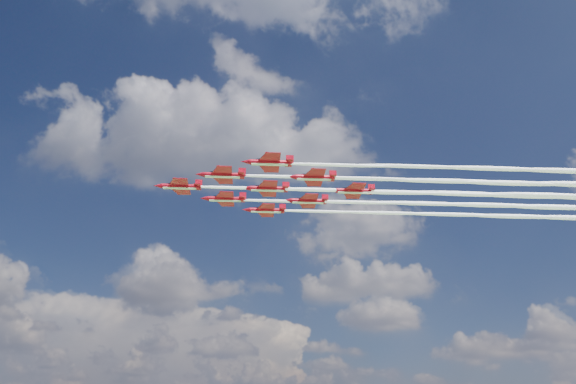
{
  "coord_description": "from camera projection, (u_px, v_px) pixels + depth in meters",
  "views": [
    {
      "loc": [
        7.03,
        -127.58,
        18.84
      ],
      "look_at": [
        7.74,
        -1.08,
        72.92
      ],
      "focal_mm": 35.0,
      "sensor_mm": 36.0,
      "label": 1
    }
  ],
  "objects": [
    {
      "name": "jet_lead",
      "position": [
        464.0,
        194.0,
        138.71
      ],
      "size": [
        146.79,
        14.15,
        2.86
      ],
      "rotation": [
        0.0,
        0.0,
        0.06
      ],
      "color": "#A20919"
    },
    {
      "name": "jet_row2_port",
      "position": [
        518.0,
        183.0,
        132.72
      ],
      "size": [
        146.79,
        14.15,
        2.86
      ],
      "rotation": [
        0.0,
        0.0,
        0.06
      ],
      "color": "#A20919"
    },
    {
      "name": "jet_row2_starb",
      "position": [
        494.0,
        205.0,
        145.96
      ],
      "size": [
        146.79,
        14.15,
        2.86
      ],
      "rotation": [
        0.0,
        0.0,
        0.06
      ],
      "color": "#A20919"
    },
    {
      "name": "jet_row3_centre",
      "position": [
        546.0,
        196.0,
        139.96
      ],
      "size": [
        146.79,
        14.15,
        2.86
      ],
      "rotation": [
        0.0,
        0.0,
        0.06
      ],
      "color": "#A20919"
    },
    {
      "name": "jet_row3_starb",
      "position": [
        521.0,
        216.0,
        153.2
      ],
      "size": [
        146.79,
        14.15,
        2.86
      ],
      "rotation": [
        0.0,
        0.0,
        0.06
      ],
      "color": "#A20919"
    },
    {
      "name": "jet_row4_starb",
      "position": [
        572.0,
        207.0,
        147.21
      ],
      "size": [
        146.79,
        14.15,
        2.86
      ],
      "rotation": [
        0.0,
        0.0,
        0.06
      ],
      "color": "#A20919"
    }
  ]
}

